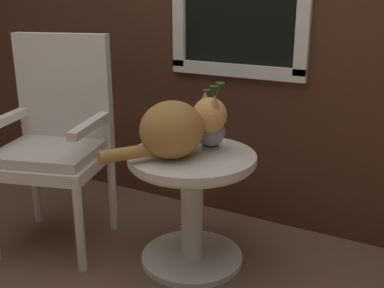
{
  "coord_description": "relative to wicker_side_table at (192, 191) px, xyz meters",
  "views": [
    {
      "loc": [
        1.12,
        -1.55,
        1.29
      ],
      "look_at": [
        0.13,
        0.26,
        0.61
      ],
      "focal_mm": 43.79,
      "sensor_mm": 36.0,
      "label": 1
    }
  ],
  "objects": [
    {
      "name": "wicker_side_table",
      "position": [
        0.0,
        0.0,
        0.0
      ],
      "size": [
        0.61,
        0.61,
        0.56
      ],
      "color": "silver",
      "rests_on": "ground_plane"
    },
    {
      "name": "wicker_chair",
      "position": [
        -0.73,
        -0.12,
        0.21
      ],
      "size": [
        0.63,
        0.6,
        1.09
      ],
      "color": "silver",
      "rests_on": "ground_plane"
    },
    {
      "name": "pewter_vase_with_ivy",
      "position": [
        0.03,
        0.12,
        0.29
      ],
      "size": [
        0.14,
        0.14,
        0.33
      ],
      "color": "#99999E",
      "rests_on": "wicker_side_table"
    },
    {
      "name": "ground_plane",
      "position": [
        -0.13,
        -0.26,
        -0.38
      ],
      "size": [
        6.0,
        6.0,
        0.0
      ],
      "primitive_type": "plane",
      "color": "brown"
    },
    {
      "name": "cat",
      "position": [
        -0.04,
        -0.06,
        0.33
      ],
      "size": [
        0.41,
        0.54,
        0.28
      ],
      "color": "#AD7A3D",
      "rests_on": "wicker_side_table"
    }
  ]
}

